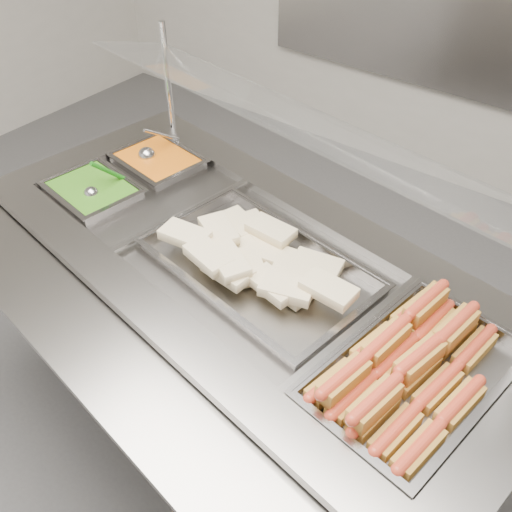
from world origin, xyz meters
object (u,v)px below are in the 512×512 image
Objects in this scene: pan_wraps at (258,270)px; serving_spoon at (95,190)px; steam_counter at (246,349)px; sneeze_guard at (298,123)px; ladle at (148,154)px; pan_hotdogs at (413,381)px.

serving_spoon is (-0.69, -0.05, 0.04)m from pan_wraps.
steam_counter is 1.18× the size of sneeze_guard.
sneeze_guard reaches higher than ladle.
ladle is (-0.72, 0.24, 0.03)m from pan_wraps.
serving_spoon reaches higher than ladle.
pan_hotdogs is 0.57m from pan_wraps.
steam_counter is 2.71× the size of pan_wraps.
ladle is 1.13× the size of serving_spoon.
sneeze_guard reaches higher than pan_wraps.
sneeze_guard is at bearing 81.80° from steam_counter.
pan_wraps is at bearing 4.31° from serving_spoon.
ladle reaches higher than steam_counter.
sneeze_guard is 0.78m from pan_hotdogs.
sneeze_guard is (0.03, 0.22, 0.82)m from steam_counter.
ladle is at bearing 161.00° from steam_counter.
pan_hotdogs is 3.07× the size of ladle.
serving_spoon reaches higher than pan_wraps.
serving_spoon is (0.03, -0.29, 0.00)m from ladle.
serving_spoon is at bearing -157.28° from sneeze_guard.
pan_hotdogs is 1.25m from serving_spoon.
pan_hotdogs is at bearing -8.21° from pan_wraps.
steam_counter is at bearing 5.49° from serving_spoon.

